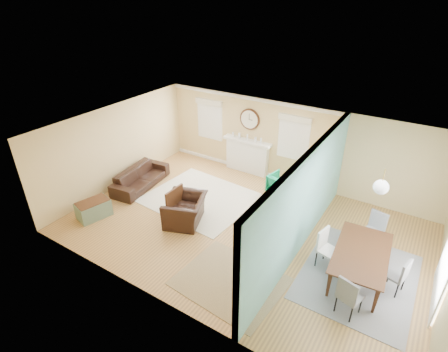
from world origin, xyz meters
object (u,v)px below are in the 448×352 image
at_px(sofa, 141,178).
at_px(green_chair, 281,184).
at_px(eames_chair, 186,210).
at_px(credenza, 307,207).
at_px(dining_table, 361,265).

bearing_deg(sofa, green_chair, -70.31).
bearing_deg(eames_chair, sofa, -128.45).
xyz_separation_m(sofa, eames_chair, (2.39, -0.77, 0.07)).
bearing_deg(eames_chair, green_chair, 130.19).
relative_size(sofa, credenza, 1.54).
xyz_separation_m(sofa, credenza, (5.09, 1.08, 0.09)).
xyz_separation_m(green_chair, credenza, (1.17, -0.90, 0.09)).
bearing_deg(sofa, eames_chair, -114.91).
bearing_deg(eames_chair, dining_table, 74.37).
bearing_deg(eames_chair, credenza, 103.69).
height_order(sofa, credenza, credenza).
relative_size(sofa, dining_table, 1.08).
distance_m(sofa, green_chair, 4.40).
distance_m(sofa, dining_table, 6.87).
height_order(green_chair, credenza, credenza).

